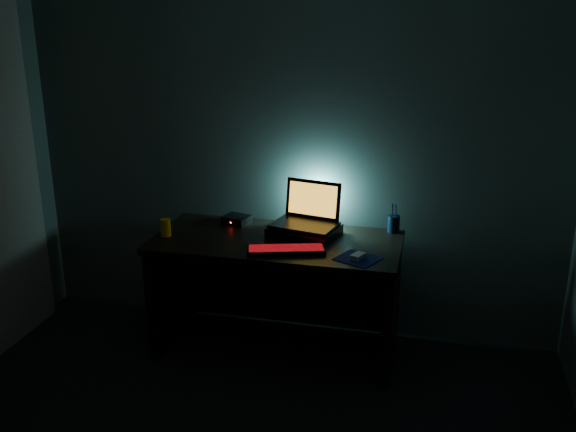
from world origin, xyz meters
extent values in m
cube|color=#444E4A|center=(0.00, 2.00, 1.25)|extent=(3.50, 0.00, 2.50)
cube|color=black|center=(0.00, 1.62, 0.73)|extent=(1.50, 0.70, 0.04)
cube|color=black|center=(-0.71, 1.62, 0.35)|extent=(0.06, 0.64, 0.71)
cube|color=black|center=(0.71, 1.62, 0.35)|extent=(0.06, 0.64, 0.71)
cube|color=black|center=(0.00, 1.95, 0.35)|extent=(1.38, 0.02, 0.65)
cube|color=beige|center=(-1.71, 1.42, 1.15)|extent=(0.06, 0.65, 2.30)
cube|color=black|center=(0.15, 1.73, 0.78)|extent=(0.45, 0.38, 0.06)
cube|color=black|center=(0.15, 1.73, 0.82)|extent=(0.43, 0.33, 0.02)
cube|color=black|center=(0.18, 1.85, 0.95)|extent=(0.36, 0.12, 0.24)
cube|color=#FFA21A|center=(0.18, 1.85, 0.95)|extent=(0.32, 0.10, 0.20)
cube|color=black|center=(0.11, 1.43, 0.76)|extent=(0.47, 0.27, 0.03)
cube|color=red|center=(0.11, 1.43, 0.78)|extent=(0.44, 0.24, 0.00)
cube|color=navy|center=(0.52, 1.42, 0.75)|extent=(0.28, 0.27, 0.00)
cube|color=#97989C|center=(0.52, 1.42, 0.77)|extent=(0.09, 0.10, 0.03)
cylinder|color=black|center=(0.68, 1.92, 0.80)|extent=(0.08, 0.08, 0.11)
cylinder|color=yellow|center=(-0.68, 1.52, 0.80)|extent=(0.07, 0.07, 0.11)
cube|color=black|center=(-0.32, 1.84, 0.78)|extent=(0.19, 0.17, 0.05)
sphere|color=#FF0C07|center=(-0.34, 1.78, 0.78)|extent=(0.01, 0.01, 0.01)
camera|label=1|loc=(0.92, -1.91, 2.11)|focal=40.00mm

